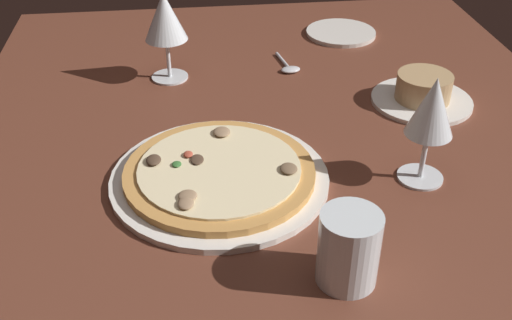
% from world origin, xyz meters
% --- Properties ---
extents(dining_table, '(1.50, 1.10, 0.04)m').
position_xyz_m(dining_table, '(0.00, 0.00, 0.02)').
color(dining_table, brown).
rests_on(dining_table, ground).
extents(pizza_main, '(0.33, 0.33, 0.03)m').
position_xyz_m(pizza_main, '(0.01, -0.11, 0.05)').
color(pizza_main, silver).
rests_on(pizza_main, dining_table).
extents(ramekin_on_saucer, '(0.19, 0.19, 0.06)m').
position_xyz_m(ramekin_on_saucer, '(-0.19, 0.28, 0.06)').
color(ramekin_on_saucer, silver).
rests_on(ramekin_on_saucer, dining_table).
extents(wine_glass_far, '(0.08, 0.08, 0.17)m').
position_xyz_m(wine_glass_far, '(-0.35, -0.19, 0.16)').
color(wine_glass_far, silver).
rests_on(wine_glass_far, dining_table).
extents(wine_glass_near, '(0.07, 0.07, 0.17)m').
position_xyz_m(wine_glass_near, '(0.04, 0.19, 0.16)').
color(wine_glass_near, silver).
rests_on(wine_glass_near, dining_table).
extents(water_glass, '(0.08, 0.08, 0.10)m').
position_xyz_m(water_glass, '(0.24, 0.03, 0.08)').
color(water_glass, silver).
rests_on(water_glass, dining_table).
extents(side_plate, '(0.16, 0.16, 0.01)m').
position_xyz_m(side_plate, '(-0.53, 0.21, 0.04)').
color(side_plate, silver).
rests_on(side_plate, dining_table).
extents(spoon, '(0.10, 0.04, 0.01)m').
position_xyz_m(spoon, '(-0.36, 0.06, 0.04)').
color(spoon, silver).
rests_on(spoon, dining_table).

